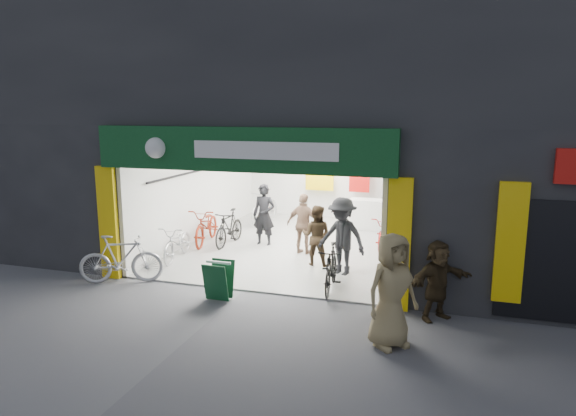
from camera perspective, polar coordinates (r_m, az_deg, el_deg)
The scene contains 17 objects.
ground at distance 11.21m, azimuth -5.04°, elevation -9.20°, with size 60.00×60.00×0.00m, color #56565B.
building at distance 15.04m, azimuth 5.41°, elevation 12.66°, with size 17.00×10.27×8.00m.
bike_left_front at distance 13.58m, azimuth -12.15°, elevation -3.73°, with size 0.62×1.78×0.93m, color #BBBBC0.
bike_left_midfront at distance 14.72m, azimuth -6.57°, elevation -2.22°, with size 0.49×1.72×1.03m, color black.
bike_left_midback at distance 15.01m, azimuth -9.02°, elevation -1.95°, with size 0.71×2.05×1.07m, color maroon.
bike_left_back at distance 17.40m, azimuth -2.62°, elevation 0.16°, with size 0.56×1.99×1.20m, color #ADAEB2.
bike_right_front at distance 11.07m, azimuth 4.82°, elevation -6.69°, with size 0.47×1.68×1.01m, color black.
bike_right_mid at distance 14.58m, azimuth 10.77°, elevation -2.67°, with size 0.62×1.79×0.94m, color #9C120E.
bike_right_back at distance 16.09m, azimuth 11.45°, elevation -1.00°, with size 0.55×1.94×1.17m, color #B9BABE.
parked_bike at distance 12.10m, azimuth -18.06°, elevation -5.42°, with size 0.52×1.84×1.11m, color #B3B4B8.
customer_a at distance 14.55m, azimuth -2.69°, elevation -0.81°, with size 0.65×0.43×1.78m, color black.
customer_b at distance 12.72m, azimuth 3.17°, elevation -3.10°, with size 0.75×0.58×1.54m, color #342517.
customer_c at distance 12.00m, azimuth 6.01°, elevation -3.22°, with size 1.20×0.69×1.86m, color black.
customer_d at distance 13.65m, azimuth 1.78°, elevation -1.85°, with size 0.97×0.40×1.66m, color #805F4A.
pedestrian_near at distance 8.59m, azimuth 11.43°, elevation -8.98°, with size 0.93×0.61×1.91m, color #8D7C52.
pedestrian_far at distance 9.91m, azimuth 16.25°, elevation -7.72°, with size 1.40×0.44×1.51m, color #342818.
sandwich_board at distance 10.64m, azimuth -7.69°, elevation -7.88°, with size 0.54×0.53×0.79m.
Camera 1 is at (4.06, -9.71, 3.85)m, focal length 32.00 mm.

